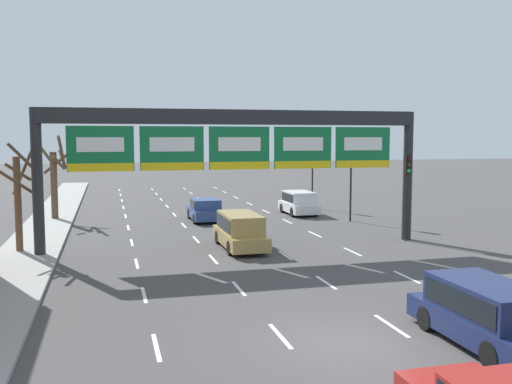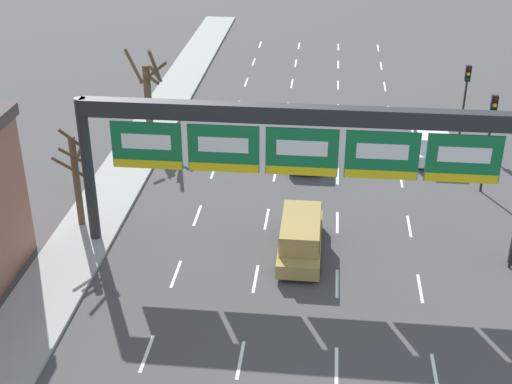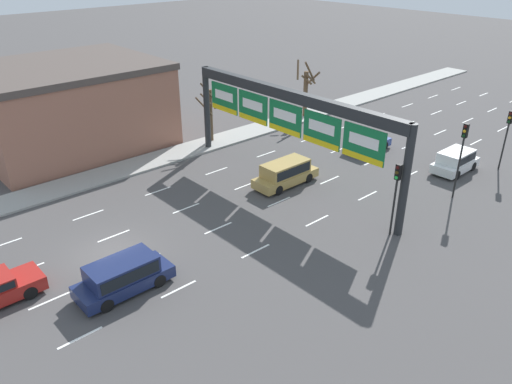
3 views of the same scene
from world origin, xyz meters
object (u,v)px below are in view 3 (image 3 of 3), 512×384
suv_gold (285,172)px  tree_bare_closest (306,88)px  suv_white (456,160)px  traffic_light_mid_block (396,185)px  car_blue (367,142)px  traffic_light_far_end (508,128)px  sign_gantry (288,110)px  suv_navy (123,274)px  tree_bare_second (210,111)px  traffic_light_near_gantry (462,146)px

suv_gold → tree_bare_closest: bearing=128.0°
suv_white → traffic_light_mid_block: (2.06, -11.04, 2.25)m
car_blue → traffic_light_far_end: traffic_light_far_end is taller
sign_gantry → car_blue: size_ratio=4.67×
suv_navy → traffic_light_far_end: (5.50, 27.76, 2.28)m
car_blue → tree_bare_closest: (-9.28, 2.64, 2.09)m
suv_navy → traffic_light_mid_block: 15.11m
suv_white → tree_bare_second: size_ratio=0.79×
suv_gold → traffic_light_mid_block: (8.75, -0.23, 2.20)m
sign_gantry → suv_gold: size_ratio=3.81×
car_blue → tree_bare_closest: tree_bare_closest is taller
suv_gold → car_blue: 9.39m
sign_gantry → suv_white: size_ratio=4.72×
traffic_light_far_end → tree_bare_second: bearing=-146.5°
car_blue → traffic_light_near_gantry: (8.90, -2.56, 2.85)m
suv_gold → suv_navy: (3.22, -14.11, -0.03)m
car_blue → traffic_light_near_gantry: traffic_light_near_gantry is taller
sign_gantry → traffic_light_mid_block: bearing=-2.4°
traffic_light_near_gantry → traffic_light_far_end: bearing=90.5°
suv_white → suv_gold: bearing=-121.7°
car_blue → tree_bare_closest: bearing=164.1°
suv_white → traffic_light_mid_block: traffic_light_mid_block is taller
traffic_light_far_end → suv_navy: bearing=-101.2°
traffic_light_mid_block → traffic_light_far_end: (-0.03, 13.87, 0.05)m
suv_white → traffic_light_mid_block: 11.46m
traffic_light_mid_block → suv_gold: bearing=178.5°
suv_white → tree_bare_closest: tree_bare_closest is taller
tree_bare_closest → tree_bare_second: tree_bare_closest is taller
traffic_light_far_end → tree_bare_closest: (-18.11, -1.62, -0.35)m
traffic_light_near_gantry → traffic_light_mid_block: size_ratio=1.16×
sign_gantry → suv_gold: 4.37m
suv_white → suv_navy: bearing=-97.9°
suv_white → traffic_light_far_end: (2.03, 2.83, 2.30)m
car_blue → traffic_light_far_end: size_ratio=0.89×
car_blue → sign_gantry: bearing=-89.6°
sign_gantry → tree_bare_closest: bearing=128.2°
car_blue → suv_gold: bearing=-89.3°
sign_gantry → traffic_light_far_end: (8.77, 13.50, -2.12)m
suv_navy → car_blue: size_ratio=1.16×
traffic_light_near_gantry → traffic_light_mid_block: traffic_light_near_gantry is taller
suv_gold → traffic_light_near_gantry: traffic_light_near_gantry is taller
suv_navy → car_blue: 23.74m
traffic_light_mid_block → sign_gantry: bearing=177.6°
sign_gantry → traffic_light_far_end: size_ratio=4.16×
traffic_light_mid_block → tree_bare_second: (-18.79, 1.46, -0.46)m
traffic_light_mid_block → tree_bare_second: size_ratio=0.88×
suv_navy → tree_bare_second: tree_bare_second is taller
suv_navy → tree_bare_second: bearing=130.8°
sign_gantry → traffic_light_far_end: bearing=57.0°
suv_white → tree_bare_second: tree_bare_second is taller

